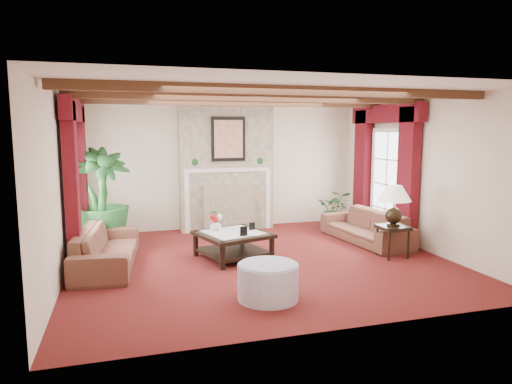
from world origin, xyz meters
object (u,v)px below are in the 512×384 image
object	(u,v)px
sofa_left	(107,241)
sofa_right	(366,221)
potted_palm	(102,220)
side_table	(392,241)
coffee_table	(233,245)
ottoman	(268,282)

from	to	relation	value
sofa_left	sofa_right	size ratio (longest dim) A/B	1.03
sofa_right	potted_palm	world-z (taller)	potted_palm
side_table	coffee_table	bearing A→B (deg)	165.27
sofa_left	side_table	size ratio (longest dim) A/B	3.99
potted_palm	ottoman	distance (m)	3.93
potted_palm	coffee_table	xyz separation A→B (m)	(2.13, -1.35, -0.29)
sofa_right	side_table	distance (m)	1.08
potted_palm	ottoman	size ratio (longest dim) A/B	2.69
sofa_right	coffee_table	world-z (taller)	sofa_right
sofa_left	coffee_table	world-z (taller)	sofa_left
sofa_left	side_table	distance (m)	4.68
sofa_right	side_table	bearing A→B (deg)	-11.40
sofa_right	side_table	xyz separation A→B (m)	(-0.10, -1.07, -0.13)
sofa_right	side_table	world-z (taller)	sofa_right
coffee_table	ottoman	distance (m)	1.95
sofa_left	potted_palm	bearing A→B (deg)	11.04
sofa_right	ottoman	size ratio (longest dim) A/B	2.69
sofa_right	ottoman	world-z (taller)	sofa_right
sofa_right	coffee_table	distance (m)	2.74
coffee_table	sofa_right	bearing A→B (deg)	-9.33
sofa_left	ottoman	world-z (taller)	sofa_left
potted_palm	ottoman	world-z (taller)	potted_palm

